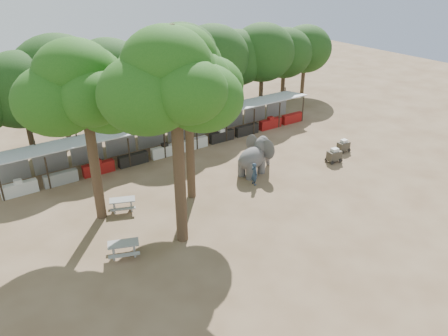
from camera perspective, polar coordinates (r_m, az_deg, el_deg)
ground at (r=27.45m, az=7.73°, el=-7.03°), size 100.00×100.00×0.00m
vendor_stalls at (r=37.03m, az=-6.53°, el=4.22°), size 28.00×2.99×2.80m
yard_tree_left at (r=25.67m, az=-18.28°, el=9.68°), size 7.10×6.90×11.02m
yard_tree_center at (r=21.98m, az=-6.99°, el=10.91°), size 7.10×6.90×12.04m
yard_tree_back at (r=26.93m, az=-5.30°, el=12.36°), size 7.10×6.90×11.36m
backdrop_trees at (r=40.15m, az=-10.48°, el=12.20°), size 46.46×5.95×8.33m
elephant at (r=32.68m, az=4.12°, el=1.57°), size 3.63×2.68×2.70m
handler at (r=31.16m, az=3.99°, el=-0.76°), size 0.47×0.65×1.68m
picnic_table_near at (r=24.80m, az=-12.97°, el=-10.06°), size 2.08×1.99×0.83m
picnic_table_far at (r=28.88m, az=-13.12°, el=-4.49°), size 2.03×1.94×0.80m
cart_front at (r=35.68m, az=14.18°, el=1.63°), size 1.27×0.91×1.17m
cart_back at (r=37.78m, az=15.33°, el=2.82°), size 1.13×0.76×1.08m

